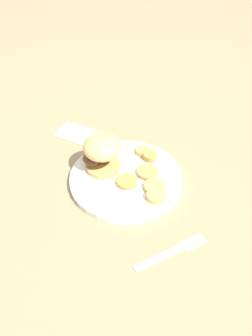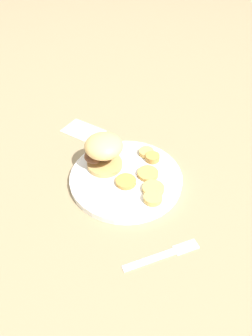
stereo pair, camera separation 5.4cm
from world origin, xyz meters
TOP-DOWN VIEW (x-y plane):
  - ground_plane at (0.00, 0.00)m, footprint 4.00×4.00m
  - dinner_plate at (0.00, 0.00)m, footprint 0.28×0.28m
  - sandwich at (0.07, -0.00)m, footprint 0.11×0.09m
  - potato_round_0 at (-0.01, 0.02)m, footprint 0.05×0.05m
  - potato_round_1 at (-0.04, -0.03)m, footprint 0.05×0.05m
  - potato_round_2 at (-0.00, -0.10)m, footprint 0.04×0.04m
  - potato_round_3 at (-0.03, -0.09)m, footprint 0.04×0.04m
  - potato_round_4 at (-0.10, 0.03)m, footprint 0.04×0.04m
  - potato_round_5 at (-0.08, 0.01)m, footprint 0.05×0.05m
  - fork at (-0.18, 0.14)m, footprint 0.11×0.15m
  - napkin at (0.22, -0.10)m, footprint 0.12×0.08m

SIDE VIEW (x-z plane):
  - ground_plane at x=0.00m, z-range 0.00..0.00m
  - fork at x=-0.18m, z-range 0.00..0.00m
  - napkin at x=0.22m, z-range 0.00..0.01m
  - dinner_plate at x=0.00m, z-range 0.00..0.02m
  - potato_round_0 at x=-0.01m, z-range 0.02..0.03m
  - potato_round_1 at x=-0.04m, z-range 0.02..0.03m
  - potato_round_5 at x=-0.08m, z-range 0.02..0.03m
  - potato_round_2 at x=0.00m, z-range 0.02..0.03m
  - potato_round_4 at x=-0.10m, z-range 0.02..0.03m
  - potato_round_3 at x=-0.03m, z-range 0.02..0.03m
  - sandwich at x=0.07m, z-range 0.02..0.11m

